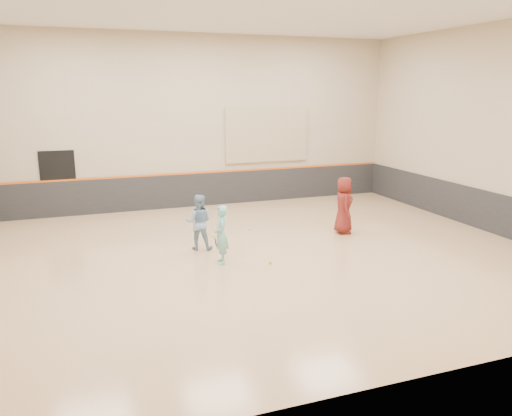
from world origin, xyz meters
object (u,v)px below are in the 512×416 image
object	(u,v)px
instructor	(199,222)
girl	(221,235)
young_man	(344,205)
spare_racket	(202,220)

from	to	relation	value
instructor	girl	bearing A→B (deg)	122.19
instructor	young_man	size ratio (longest dim) A/B	0.88
girl	young_man	distance (m)	4.32
girl	spare_racket	distance (m)	4.06
instructor	young_man	world-z (taller)	young_man
girl	instructor	distance (m)	1.30
girl	spare_racket	bearing A→B (deg)	-178.96
spare_racket	young_man	bearing A→B (deg)	-36.03
girl	instructor	bearing A→B (deg)	-161.30
young_man	spare_racket	world-z (taller)	young_man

